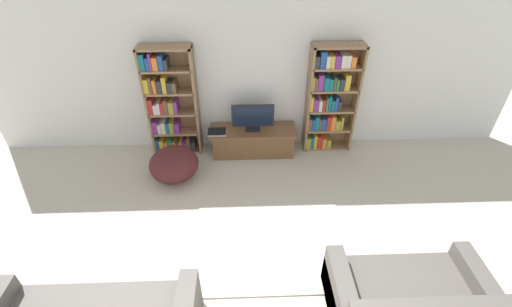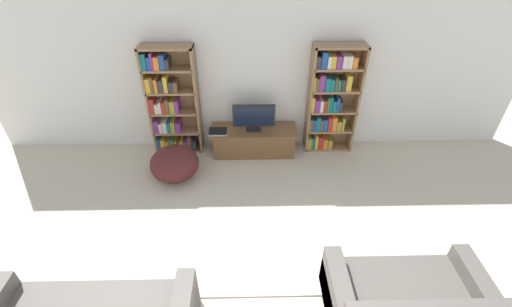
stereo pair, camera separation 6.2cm
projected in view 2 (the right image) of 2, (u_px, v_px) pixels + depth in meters
wall_back at (255, 75)px, 5.52m from camera, size 8.80×0.06×2.60m
bookshelf_left at (171, 104)px, 5.59m from camera, size 0.81×0.30×1.84m
bookshelf_right at (330, 100)px, 5.61m from camera, size 0.81×0.30×1.84m
tv_stand at (254, 141)px, 5.89m from camera, size 1.44×0.51×0.46m
television at (254, 117)px, 5.59m from camera, size 0.69×0.16×0.47m
laptop at (218, 132)px, 5.67m from camera, size 0.31×0.25×0.03m
area_rug at (270, 245)px, 4.35m from camera, size 1.97×1.43×0.02m
couch_right_sofa at (409, 307)px, 3.40m from camera, size 1.56×0.96×0.83m
beanbag_ottoman at (175, 163)px, 5.33m from camera, size 0.76×0.76×0.50m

